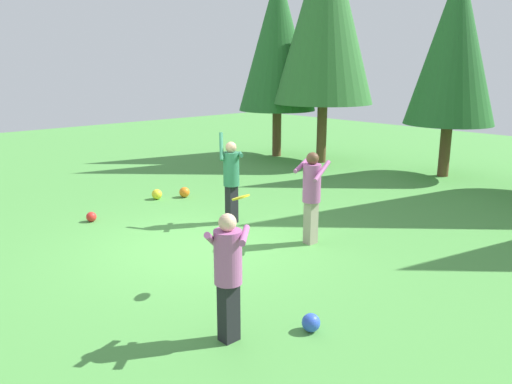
% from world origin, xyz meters
% --- Properties ---
extents(ground_plane, '(40.00, 40.00, 0.00)m').
position_xyz_m(ground_plane, '(0.00, 0.00, 0.00)').
color(ground_plane, '#4C9342').
extents(person_thrower, '(0.69, 0.68, 1.95)m').
position_xyz_m(person_thrower, '(-0.72, 1.33, 1.06)').
color(person_thrower, black).
rests_on(person_thrower, ground_plane).
extents(person_catcher, '(0.73, 0.73, 1.64)m').
position_xyz_m(person_catcher, '(2.93, -1.79, 0.97)').
color(person_catcher, black).
rests_on(person_catcher, ground_plane).
extents(person_bystander, '(0.62, 0.70, 1.76)m').
position_xyz_m(person_bystander, '(1.29, 1.60, 1.05)').
color(person_bystander, gray).
rests_on(person_bystander, ground_plane).
extents(frisbee, '(0.33, 0.33, 0.11)m').
position_xyz_m(frisbee, '(1.88, -0.67, 1.43)').
color(frisbee, yellow).
extents(ball_yellow, '(0.26, 0.26, 0.26)m').
position_xyz_m(ball_yellow, '(-3.51, 1.19, 0.13)').
color(ball_yellow, yellow).
rests_on(ball_yellow, ground_plane).
extents(ball_red, '(0.22, 0.22, 0.22)m').
position_xyz_m(ball_red, '(-2.85, -0.88, 0.11)').
color(ball_red, red).
rests_on(ball_red, ground_plane).
extents(ball_blue, '(0.24, 0.24, 0.24)m').
position_xyz_m(ball_blue, '(3.48, -0.88, 0.12)').
color(ball_blue, blue).
rests_on(ball_blue, ground_plane).
extents(ball_orange, '(0.27, 0.27, 0.27)m').
position_xyz_m(ball_orange, '(-3.20, 1.82, 0.13)').
color(ball_orange, orange).
rests_on(ball_orange, ground_plane).
extents(tree_far_left, '(2.79, 2.79, 6.65)m').
position_xyz_m(tree_far_left, '(-5.93, 7.90, 4.15)').
color(tree_far_left, brown).
rests_on(tree_far_left, ground_plane).
extents(tree_left, '(3.34, 3.34, 7.97)m').
position_xyz_m(tree_left, '(-3.97, 8.14, 4.98)').
color(tree_left, brown).
rests_on(tree_left, ground_plane).
extents(tree_center, '(2.60, 2.60, 6.22)m').
position_xyz_m(tree_center, '(0.05, 9.14, 3.88)').
color(tree_center, brown).
rests_on(tree_center, ground_plane).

